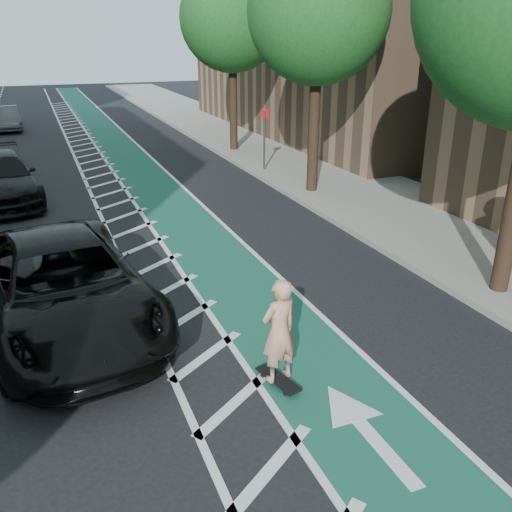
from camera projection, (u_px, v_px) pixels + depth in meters
ground at (118, 375)px, 8.76m from camera, size 120.00×120.00×0.00m
bike_lane at (162, 197)px, 18.38m from camera, size 2.00×90.00×0.01m
buffer_strip at (117, 202)px, 17.86m from camera, size 1.40×90.00×0.01m
sidewalk_right at (330, 178)px, 20.61m from camera, size 5.00×90.00×0.15m
curb_right at (271, 184)px, 19.76m from camera, size 0.12×90.00×0.16m
tree_r_c at (326, 11)px, 16.19m from camera, size 4.20×4.20×7.90m
tree_r_d at (235, 19)px, 23.06m from camera, size 4.20×4.20×7.90m
sign_post at (264, 139)px, 21.19m from camera, size 0.35×0.08×2.47m
skateboard at (278, 379)px, 8.48m from camera, size 0.45×0.92×0.12m
skateboarder at (279, 331)px, 8.15m from camera, size 0.69×0.54×1.69m
suv_near at (65, 285)px, 9.96m from camera, size 3.49×6.29×1.66m
suv_far at (0, 178)px, 17.65m from camera, size 2.83×5.58×1.55m
car_grey at (6, 118)px, 31.30m from camera, size 1.74×4.12×1.32m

